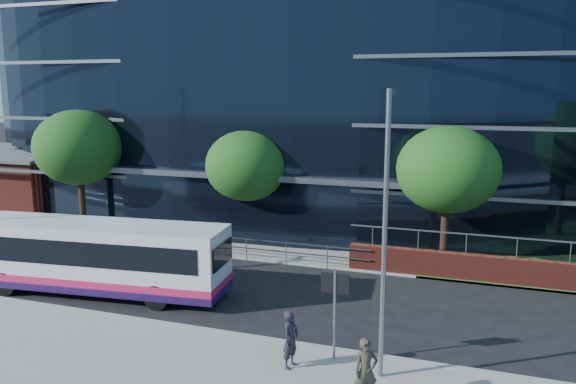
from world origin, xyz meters
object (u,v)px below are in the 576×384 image
at_px(street_sign, 335,295).
at_px(city_bus, 99,257).
at_px(pedestrian, 291,339).
at_px(brick_pavilion, 18,179).
at_px(tree_far_b, 247,166).
at_px(streetlight_east, 385,228).
at_px(tree_far_a, 79,148).
at_px(pedestrian_b, 366,371).
at_px(tree_far_c, 448,170).

relative_size(street_sign, city_bus, 0.26).
bearing_deg(pedestrian, city_bus, 80.19).
distance_m(brick_pavilion, tree_far_b, 19.55).
relative_size(streetlight_east, pedestrian, 4.67).
bearing_deg(street_sign, pedestrian, -139.11).
bearing_deg(streetlight_east, street_sign, 158.64).
relative_size(tree_far_a, tree_far_b, 1.15).
bearing_deg(pedestrian, tree_far_b, 39.36).
bearing_deg(pedestrian_b, city_bus, 127.97).
height_order(streetlight_east, pedestrian_b, streetlight_east).
distance_m(tree_far_c, streetlight_east, 11.22).
bearing_deg(tree_far_c, tree_far_b, 177.14).
distance_m(city_bus, pedestrian_b, 12.65).
bearing_deg(tree_far_a, pedestrian, -35.01).
relative_size(brick_pavilion, tree_far_c, 1.32).
xyz_separation_m(street_sign, streetlight_east, (1.50, -0.59, 2.29)).
height_order(street_sign, tree_far_b, tree_far_b).
relative_size(tree_far_b, streetlight_east, 0.76).
bearing_deg(tree_far_b, pedestrian, -61.83).
distance_m(streetlight_east, pedestrian, 4.30).
bearing_deg(tree_far_a, street_sign, -31.17).
height_order(street_sign, tree_far_c, tree_far_c).
bearing_deg(pedestrian_b, tree_far_b, 93.85).
relative_size(brick_pavilion, streetlight_east, 1.08).
height_order(pedestrian, pedestrian_b, pedestrian_b).
xyz_separation_m(street_sign, tree_far_c, (2.50, 10.59, 2.39)).
distance_m(street_sign, pedestrian_b, 2.73).
xyz_separation_m(tree_far_a, pedestrian, (16.43, -11.51, -3.85)).
xyz_separation_m(streetlight_east, pedestrian, (-2.57, -0.34, -3.43)).
distance_m(pedestrian, pedestrian_b, 2.69).
height_order(brick_pavilion, pedestrian_b, brick_pavilion).
relative_size(pedestrian, pedestrian_b, 0.99).
height_order(tree_far_b, city_bus, tree_far_b).
bearing_deg(street_sign, tree_far_b, 124.08).
bearing_deg(city_bus, tree_far_b, 65.46).
bearing_deg(brick_pavilion, tree_far_b, -11.88).
bearing_deg(tree_far_c, tree_far_a, 180.00).
height_order(tree_far_a, tree_far_b, tree_far_a).
height_order(streetlight_east, city_bus, streetlight_east).
xyz_separation_m(brick_pavilion, tree_far_a, (9.00, -4.50, 2.92)).
distance_m(tree_far_b, streetlight_east, 14.74).
height_order(street_sign, tree_far_a, tree_far_a).
relative_size(tree_far_a, streetlight_east, 0.87).
xyz_separation_m(street_sign, pedestrian, (-1.07, -0.92, -1.14)).
height_order(city_bus, pedestrian_b, city_bus).
xyz_separation_m(city_bus, pedestrian, (9.29, -3.57, -0.52)).
bearing_deg(city_bus, brick_pavilion, 136.56).
relative_size(streetlight_east, pedestrian_b, 4.62).
bearing_deg(street_sign, city_bus, 165.69).
relative_size(street_sign, tree_far_b, 0.46).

